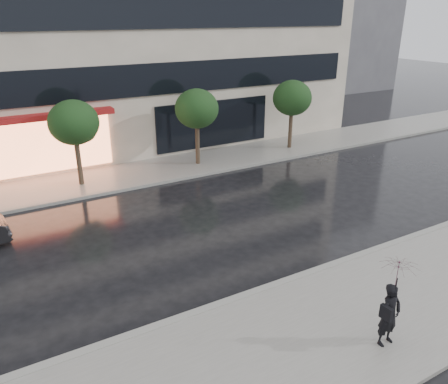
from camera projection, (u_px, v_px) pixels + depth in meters
ground at (255, 272)px, 13.55m from camera, size 120.00×120.00×0.00m
sidewalk_near at (327, 331)px, 10.92m from camera, size 60.00×4.50×0.12m
sidewalk_far at (142, 173)px, 21.76m from camera, size 60.00×3.50×0.12m
curb_near at (274, 286)px, 12.72m from camera, size 60.00×0.25×0.14m
curb_far at (155, 183)px, 20.35m from camera, size 60.00×0.25×0.14m
bg_building_right at (318, 7)px, 44.90m from camera, size 12.00×12.00×16.00m
tree_mid_west at (75, 124)px, 19.15m from camera, size 2.20×2.20×3.99m
tree_mid_east at (198, 110)px, 21.90m from camera, size 2.20×2.20×3.99m
tree_far_east at (293, 99)px, 24.64m from camera, size 2.20×2.20×3.99m
pedestrian_with_umbrella at (395, 291)px, 9.93m from camera, size 0.93×0.95×2.25m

